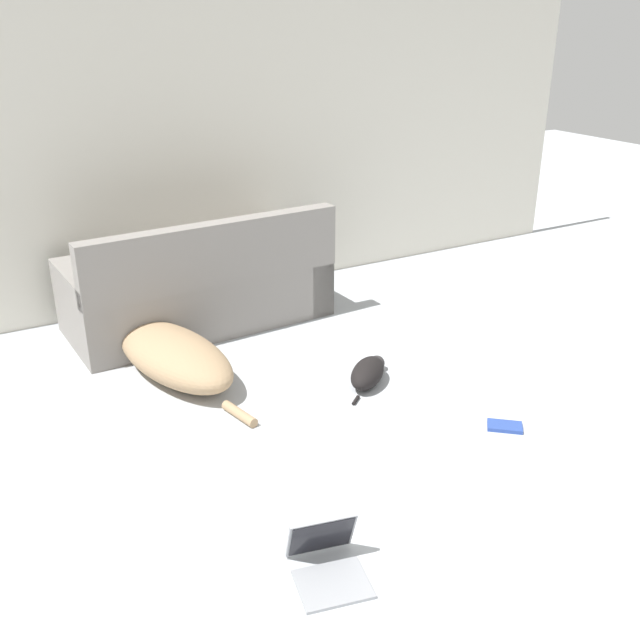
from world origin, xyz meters
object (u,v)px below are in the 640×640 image
cat (368,372)px  book_blue (505,426)px  couch (200,290)px  dog (172,354)px  laptop_open (326,555)px

cat → book_blue: cat is taller
couch → dog: bearing=53.3°
cat → book_blue: size_ratio=2.07×
laptop_open → book_blue: laptop_open is taller
couch → dog: 0.88m
dog → book_blue: 2.25m
book_blue → couch: bearing=113.3°
laptop_open → book_blue: size_ratio=1.78×
dog → laptop_open: 2.16m
laptop_open → book_blue: (1.53, 0.50, -0.07)m
couch → cat: 1.64m
dog → cat: size_ratio=3.43×
laptop_open → book_blue: bearing=30.5°
cat → laptop_open: bearing=-169.0°
dog → cat: 1.35m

